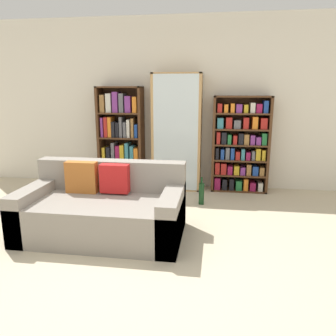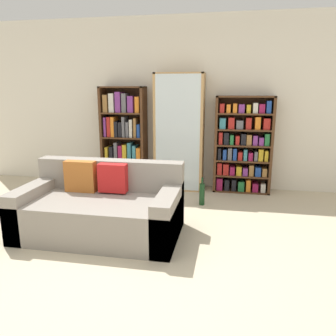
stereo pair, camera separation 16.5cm
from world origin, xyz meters
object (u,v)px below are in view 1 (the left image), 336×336
Objects in this scene: bookshelf_left at (121,138)px; bookshelf_right at (240,146)px; couch at (103,210)px; display_cabinet at (177,133)px; wine_bottle at (201,193)px.

bookshelf_right is at bearing 0.01° from bookshelf_left.
couch is 0.95× the size of display_cabinet.
couch is at bearing -129.79° from bookshelf_right.
display_cabinet is at bearing 72.67° from couch.
bookshelf_left reaches higher than bookshelf_right.
bookshelf_left is 0.93m from display_cabinet.
couch is 1.17× the size of bookshelf_right.
bookshelf_right is at bearing 0.93° from display_cabinet.
display_cabinet is 1.23× the size of bookshelf_right.
wine_bottle is (-0.55, -0.77, -0.56)m from bookshelf_right.
bookshelf_left is (-0.34, 1.90, 0.52)m from couch.
bookshelf_left is 1.92m from bookshelf_right.
bookshelf_left reaches higher than wine_bottle.
couch is 1.07× the size of bookshelf_left.
wine_bottle is at bearing -125.73° from bookshelf_right.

